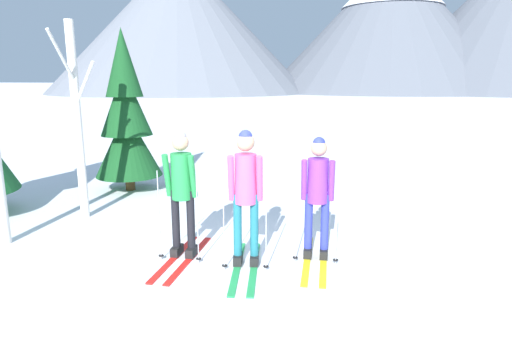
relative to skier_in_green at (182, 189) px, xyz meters
name	(u,v)px	position (x,y,z in m)	size (l,w,h in m)	color
ground_plane	(233,261)	(0.71, 0.02, -0.97)	(400.00, 400.00, 0.00)	white
skier_in_green	(182,189)	(0.00, 0.00, 0.00)	(0.61, 1.68, 1.76)	red
skier_in_pink	(246,192)	(0.92, -0.06, 0.03)	(0.65, 1.72, 1.81)	green
skier_in_purple	(318,192)	(1.78, 0.44, -0.03)	(0.61, 1.70, 1.69)	yellow
pine_tree_near	(126,119)	(-2.72, 3.24, 0.62)	(1.44, 1.44, 3.47)	#51381E
birch_tree_slender	(77,119)	(-2.45, 1.23, 0.78)	(0.59, 0.83, 3.38)	silver
mountain_ridge_distant	(382,20)	(2.73, 76.23, 10.86)	(100.56, 59.89, 24.43)	slate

